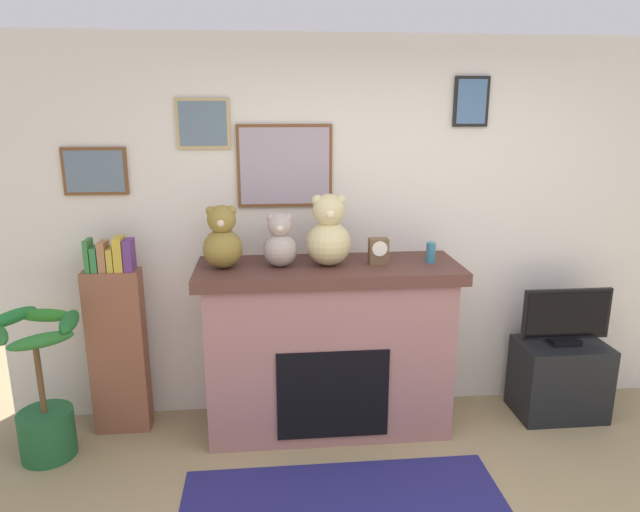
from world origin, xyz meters
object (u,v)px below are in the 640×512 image
at_px(potted_plant, 43,402).
at_px(television, 566,318).
at_px(teddy_bear_cream, 280,242).
at_px(mantel_clock, 378,251).
at_px(bookshelf, 118,343).
at_px(fireplace, 328,346).
at_px(candle_jar, 431,252).
at_px(teddy_bear_tan, 222,240).
at_px(tv_stand, 559,379).
at_px(teddy_bear_grey, 329,234).

height_order(potted_plant, television, potted_plant).
relative_size(television, teddy_bear_cream, 1.79).
bearing_deg(mantel_clock, bookshelf, 176.46).
distance_m(fireplace, teddy_bear_cream, 0.79).
bearing_deg(bookshelf, candle_jar, -2.91).
bearing_deg(teddy_bear_tan, mantel_clock, -0.05).
bearing_deg(teddy_bear_tan, tv_stand, 0.13).
relative_size(bookshelf, television, 2.17).
xyz_separation_m(tv_stand, candle_jar, (-0.98, -0.00, 0.95)).
distance_m(potted_plant, teddy_bear_cream, 1.76).
bearing_deg(tv_stand, bookshelf, 178.12).
xyz_separation_m(bookshelf, mantel_clock, (1.71, -0.11, 0.62)).
bearing_deg(teddy_bear_cream, candle_jar, 0.03).
xyz_separation_m(television, teddy_bear_cream, (-1.96, -0.00, 0.58)).
bearing_deg(teddy_bear_tan, candle_jar, 0.02).
distance_m(television, teddy_bear_cream, 2.04).
relative_size(potted_plant, tv_stand, 1.57).
xyz_separation_m(tv_stand, television, (-0.00, -0.00, 0.46)).
height_order(fireplace, teddy_bear_cream, teddy_bear_cream).
bearing_deg(teddy_bear_tan, bookshelf, 171.73).
bearing_deg(fireplace, teddy_bear_tan, -178.44).
height_order(fireplace, tv_stand, fireplace).
relative_size(tv_stand, candle_jar, 4.48).
distance_m(teddy_bear_tan, teddy_bear_cream, 0.36).
height_order(candle_jar, mantel_clock, mantel_clock).
relative_size(teddy_bear_tan, teddy_bear_cream, 1.15).
distance_m(bookshelf, teddy_bear_cream, 1.29).
bearing_deg(tv_stand, potted_plant, -176.87).
bearing_deg(fireplace, teddy_bear_grey, -96.04).
bearing_deg(teddy_bear_tan, teddy_bear_cream, 0.01).
height_order(bookshelf, mantel_clock, bookshelf).
bearing_deg(mantel_clock, fireplace, 176.59).
relative_size(bookshelf, teddy_bear_cream, 3.88).
xyz_separation_m(bookshelf, teddy_bear_grey, (1.39, -0.11, 0.74)).
distance_m(fireplace, mantel_clock, 0.73).
distance_m(candle_jar, teddy_bear_cream, 0.98).
bearing_deg(fireplace, candle_jar, -1.52).
relative_size(bookshelf, tv_stand, 2.23).
distance_m(potted_plant, television, 3.47).
height_order(bookshelf, candle_jar, bookshelf).
distance_m(fireplace, potted_plant, 1.82).
height_order(teddy_bear_cream, teddy_bear_grey, teddy_bear_grey).
bearing_deg(candle_jar, teddy_bear_grey, -179.95).
xyz_separation_m(fireplace, mantel_clock, (0.32, -0.02, 0.66)).
distance_m(mantel_clock, teddy_bear_tan, 1.00).
height_order(teddy_bear_tan, teddy_bear_cream, teddy_bear_tan).
xyz_separation_m(candle_jar, teddy_bear_grey, (-0.67, -0.00, 0.14)).
bearing_deg(potted_plant, television, 3.10).
bearing_deg(teddy_bear_grey, potted_plant, -174.16).
distance_m(mantel_clock, teddy_bear_grey, 0.35).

